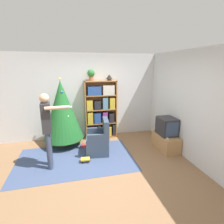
% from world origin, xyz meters
% --- Properties ---
extents(ground_plane, '(14.00, 14.00, 0.00)m').
position_xyz_m(ground_plane, '(0.00, 0.00, 0.00)').
color(ground_plane, '#846042').
extents(wall_back, '(8.00, 0.10, 2.60)m').
position_xyz_m(wall_back, '(0.00, 2.00, 1.30)').
color(wall_back, silver).
rests_on(wall_back, ground_plane).
extents(wall_right, '(0.10, 8.00, 2.60)m').
position_xyz_m(wall_right, '(2.15, 0.00, 1.30)').
color(wall_right, silver).
rests_on(wall_right, ground_plane).
extents(area_rug, '(2.79, 1.70, 0.01)m').
position_xyz_m(area_rug, '(-0.55, 0.52, 0.00)').
color(area_rug, '#3D4C70').
rests_on(area_rug, ground_plane).
extents(bookshelf, '(0.98, 0.28, 1.80)m').
position_xyz_m(bookshelf, '(0.30, 1.77, 0.87)').
color(bookshelf, '#A8703D').
rests_on(bookshelf, ground_plane).
extents(tv_stand, '(0.43, 0.86, 0.42)m').
position_xyz_m(tv_stand, '(1.87, 0.52, 0.21)').
color(tv_stand, tan).
rests_on(tv_stand, ground_plane).
extents(television, '(0.42, 0.52, 0.47)m').
position_xyz_m(television, '(1.87, 0.52, 0.66)').
color(television, '#28282D').
rests_on(television, tv_stand).
extents(game_remote, '(0.04, 0.12, 0.02)m').
position_xyz_m(game_remote, '(1.74, 0.26, 0.44)').
color(game_remote, white).
rests_on(game_remote, tv_stand).
extents(christmas_tree, '(1.12, 1.12, 1.92)m').
position_xyz_m(christmas_tree, '(-0.84, 1.45, 1.03)').
color(christmas_tree, '#4C3323').
rests_on(christmas_tree, ground_plane).
extents(armchair, '(0.63, 0.62, 0.92)m').
position_xyz_m(armchair, '(0.05, 0.71, 0.32)').
color(armchair, '#334256').
rests_on(armchair, ground_plane).
extents(standing_person, '(0.65, 0.47, 1.68)m').
position_xyz_m(standing_person, '(-1.11, 0.33, 1.00)').
color(standing_person, '#38425B').
rests_on(standing_person, ground_plane).
extents(potted_plant, '(0.22, 0.22, 0.33)m').
position_xyz_m(potted_plant, '(0.03, 1.78, 1.99)').
color(potted_plant, '#935B38').
rests_on(potted_plant, bookshelf).
extents(table_lamp, '(0.20, 0.20, 0.18)m').
position_xyz_m(table_lamp, '(0.58, 1.78, 1.90)').
color(table_lamp, '#473828').
rests_on(table_lamp, bookshelf).
extents(book_pile_near_tree, '(0.19, 0.16, 0.05)m').
position_xyz_m(book_pile_near_tree, '(-0.30, 1.16, 0.03)').
color(book_pile_near_tree, orange).
rests_on(book_pile_near_tree, ground_plane).
extents(book_pile_by_chair, '(0.22, 0.17, 0.10)m').
position_xyz_m(book_pile_by_chair, '(-0.33, 0.34, 0.05)').
color(book_pile_by_chair, '#232328').
rests_on(book_pile_by_chair, ground_plane).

